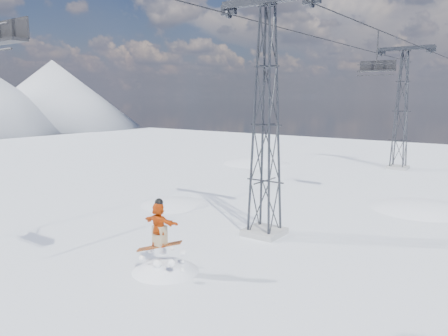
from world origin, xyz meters
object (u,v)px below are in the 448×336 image
at_px(lift_tower_far, 401,112).
at_px(snowboarder_jump, 166,309).
at_px(lift_chair_near, 2,34).
at_px(lift_tower_near, 266,125).

distance_m(lift_tower_far, snowboarder_jump, 32.12).
distance_m(snowboarder_jump, lift_chair_near, 11.54).
relative_size(lift_tower_near, lift_chair_near, 4.13).
height_order(lift_tower_near, lift_tower_far, same).
relative_size(lift_tower_near, snowboarder_jump, 1.64).
bearing_deg(lift_tower_far, snowboarder_jump, -91.47).
bearing_deg(lift_chair_near, lift_tower_near, 79.08).
bearing_deg(snowboarder_jump, lift_tower_near, 82.76).
height_order(snowboarder_jump, lift_chair_near, lift_chair_near).
relative_size(lift_tower_far, snowboarder_jump, 1.64).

